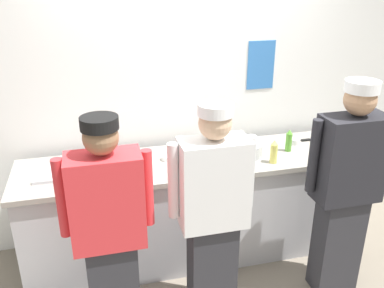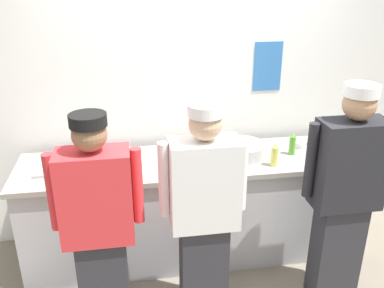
{
  "view_description": "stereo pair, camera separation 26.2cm",
  "coord_description": "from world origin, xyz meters",
  "views": [
    {
      "loc": [
        -0.81,
        -2.6,
        2.34
      ],
      "look_at": [
        -0.06,
        0.35,
        1.06
      ],
      "focal_mm": 38.73,
      "sensor_mm": 36.0,
      "label": 1
    },
    {
      "loc": [
        -0.55,
        -2.65,
        2.34
      ],
      "look_at": [
        -0.06,
        0.35,
        1.06
      ],
      "focal_mm": 38.73,
      "sensor_mm": 36.0,
      "label": 2
    }
  ],
  "objects": [
    {
      "name": "deli_cup",
      "position": [
        0.1,
        0.26,
        0.95
      ],
      "size": [
        0.09,
        0.09,
        0.09
      ],
      "primitive_type": "cylinder",
      "color": "white",
      "rests_on": "prep_counter"
    },
    {
      "name": "chefs_knife",
      "position": [
        1.12,
        0.51,
        0.91
      ],
      "size": [
        0.27,
        0.03,
        0.02
      ],
      "color": "#B7BABF",
      "rests_on": "prep_counter"
    },
    {
      "name": "prep_counter",
      "position": [
        0.0,
        0.37,
        0.46
      ],
      "size": [
        2.91,
        0.7,
        0.91
      ],
      "color": "#B2B2B7",
      "rests_on": "ground"
    },
    {
      "name": "chef_center",
      "position": [
        -0.09,
        -0.35,
        0.86
      ],
      "size": [
        0.59,
        0.24,
        1.61
      ],
      "color": "#2D2D33",
      "rests_on": "ground"
    },
    {
      "name": "chef_far_right",
      "position": [
        0.92,
        -0.32,
        0.9
      ],
      "size": [
        0.61,
        0.24,
        1.68
      ],
      "color": "#2D2D33",
      "rests_on": "ground"
    },
    {
      "name": "plate_stack_front",
      "position": [
        -0.02,
        0.49,
        0.94
      ],
      "size": [
        0.19,
        0.19,
        0.07
      ],
      "color": "white",
      "rests_on": "prep_counter"
    },
    {
      "name": "wall_back",
      "position": [
        0.0,
        0.85,
        1.32
      ],
      "size": [
        4.57,
        0.11,
        2.65
      ],
      "color": "white",
      "rests_on": "ground"
    },
    {
      "name": "plate_stack_rear",
      "position": [
        -0.53,
        0.26,
        0.96
      ],
      "size": [
        0.21,
        0.21,
        0.1
      ],
      "color": "white",
      "rests_on": "prep_counter"
    },
    {
      "name": "ramekin_orange_sauce",
      "position": [
        -0.25,
        0.42,
        0.93
      ],
      "size": [
        0.09,
        0.09,
        0.04
      ],
      "color": "white",
      "rests_on": "prep_counter"
    },
    {
      "name": "squeeze_bottle_primary",
      "position": [
        0.57,
        0.16,
        1.0
      ],
      "size": [
        0.06,
        0.06,
        0.2
      ],
      "color": "#E5E066",
      "rests_on": "prep_counter"
    },
    {
      "name": "ground_plane",
      "position": [
        0.0,
        0.0,
        0.0
      ],
      "size": [
        9.0,
        9.0,
        0.0
      ],
      "primitive_type": "plane",
      "color": "slate"
    },
    {
      "name": "sheet_tray",
      "position": [
        -1.02,
        0.37,
        0.92
      ],
      "size": [
        0.51,
        0.3,
        0.02
      ],
      "primitive_type": "cube",
      "rotation": [
        0.0,
        0.0,
        -0.02
      ],
      "color": "#B7BABF",
      "rests_on": "prep_counter"
    },
    {
      "name": "ramekin_green_sauce",
      "position": [
        -0.05,
        0.31,
        0.93
      ],
      "size": [
        0.1,
        0.1,
        0.05
      ],
      "color": "white",
      "rests_on": "prep_counter"
    },
    {
      "name": "ramekin_red_sauce",
      "position": [
        0.91,
        0.47,
        0.93
      ],
      "size": [
        0.09,
        0.09,
        0.05
      ],
      "color": "white",
      "rests_on": "prep_counter"
    },
    {
      "name": "mixing_bowl_steel",
      "position": [
        0.37,
        0.38,
        0.96
      ],
      "size": [
        0.38,
        0.38,
        0.11
      ],
      "primitive_type": "cylinder",
      "color": "#B7BABF",
      "rests_on": "prep_counter"
    },
    {
      "name": "ramekin_yellow_sauce",
      "position": [
        -0.73,
        0.22,
        0.93
      ],
      "size": [
        0.1,
        0.1,
        0.04
      ],
      "color": "white",
      "rests_on": "prep_counter"
    },
    {
      "name": "squeeze_bottle_secondary",
      "position": [
        0.79,
        0.35,
        1.0
      ],
      "size": [
        0.05,
        0.05,
        0.19
      ],
      "color": "#56A333",
      "rests_on": "prep_counter"
    },
    {
      "name": "chef_near_left",
      "position": [
        -0.77,
        -0.38,
        0.85
      ],
      "size": [
        0.58,
        0.24,
        1.59
      ],
      "color": "#2D2D33",
      "rests_on": "ground"
    }
  ]
}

